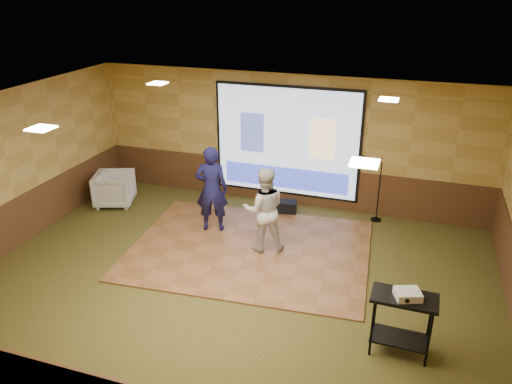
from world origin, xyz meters
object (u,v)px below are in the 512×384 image
(av_table, at_px, (402,314))
(mic_stand, at_px, (375,199))
(projector, at_px, (408,294))
(banquet_chair, at_px, (115,189))
(duffel_bag, at_px, (286,207))
(projector_screen, at_px, (287,143))
(player_right, at_px, (264,210))
(player_left, at_px, (212,189))
(dance_floor, at_px, (250,249))

(av_table, height_order, mic_stand, mic_stand)
(projector, height_order, banquet_chair, projector)
(av_table, height_order, duffel_bag, av_table)
(banquet_chair, bearing_deg, duffel_bag, -97.61)
(projector_screen, bearing_deg, projector, -56.77)
(player_right, distance_m, banquet_chair, 4.04)
(projector, distance_m, banquet_chair, 7.31)
(projector_screen, relative_size, duffel_bag, 7.35)
(mic_stand, bearing_deg, projector_screen, 158.06)
(player_left, bearing_deg, av_table, 130.86)
(player_left, relative_size, projector, 5.46)
(dance_floor, height_order, projector, projector)
(duffel_bag, bearing_deg, projector, -55.06)
(player_left, bearing_deg, duffel_bag, -149.84)
(projector_screen, xyz_separation_m, dance_floor, (-0.08, -2.32, -1.46))
(av_table, xyz_separation_m, duffel_bag, (-2.68, 3.86, -0.51))
(projector_screen, xyz_separation_m, banquet_chair, (-3.72, -1.30, -1.09))
(banquet_chair, bearing_deg, dance_floor, -124.87)
(dance_floor, bearing_deg, projector_screen, 88.10)
(player_left, relative_size, duffel_bag, 4.00)
(mic_stand, distance_m, duffel_bag, 1.95)
(projector_screen, xyz_separation_m, av_table, (2.84, -4.37, -0.83))
(banquet_chair, bearing_deg, mic_stand, -98.75)
(player_left, relative_size, av_table, 1.93)
(av_table, xyz_separation_m, mic_stand, (-0.78, 4.13, -0.15))
(player_right, height_order, mic_stand, player_right)
(av_table, relative_size, projector, 2.82)
(dance_floor, bearing_deg, duffel_bag, 82.55)
(player_right, xyz_separation_m, projector, (2.69, -2.15, 0.12))
(banquet_chair, height_order, duffel_bag, banquet_chair)
(player_left, xyz_separation_m, mic_stand, (3.14, 1.54, -0.44))
(dance_floor, distance_m, duffel_bag, 1.84)
(duffel_bag, bearing_deg, projector_screen, 107.73)
(av_table, bearing_deg, player_right, 141.30)
(player_right, bearing_deg, projector_screen, -108.14)
(mic_stand, bearing_deg, av_table, -94.77)
(av_table, distance_m, mic_stand, 4.21)
(player_right, distance_m, av_table, 3.42)
(player_right, height_order, banquet_chair, player_right)
(projector_screen, height_order, av_table, projector_screen)
(av_table, relative_size, banquet_chair, 1.10)
(banquet_chair, bearing_deg, player_right, -122.64)
(player_right, bearing_deg, player_left, -42.65)
(dance_floor, height_order, banquet_chair, banquet_chair)
(mic_stand, bearing_deg, dance_floor, -151.13)
(player_left, xyz_separation_m, av_table, (3.92, -2.59, -0.29))
(player_left, distance_m, mic_stand, 3.53)
(projector_screen, xyz_separation_m, projector, (2.87, -4.39, -0.49))
(projector_screen, bearing_deg, banquet_chair, -160.75)
(dance_floor, relative_size, av_table, 4.86)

